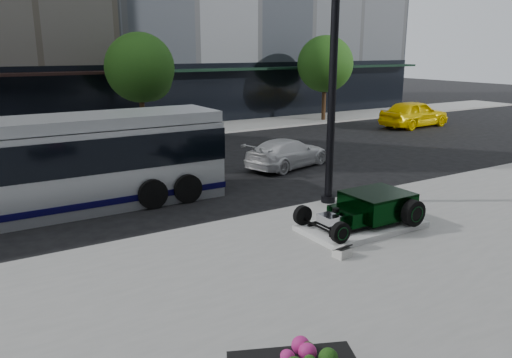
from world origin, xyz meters
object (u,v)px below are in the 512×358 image
lamppost (333,83)px  transit_bus (27,168)px  hot_rod (371,207)px  white_sedan (288,153)px  yellow_taxi (414,114)px

lamppost → transit_bus: 9.55m
hot_rod → white_sedan: size_ratio=0.76×
white_sedan → yellow_taxi: yellow_taxi is taller
lamppost → white_sedan: bearing=68.7°
hot_rod → lamppost: lamppost is taller
transit_bus → hot_rod: bearing=-39.1°
yellow_taxi → hot_rod: bearing=124.6°
lamppost → white_sedan: lamppost is taller
hot_rod → transit_bus: size_ratio=0.27×
transit_bus → yellow_taxi: (23.79, 6.16, -0.62)m
lamppost → yellow_taxi: size_ratio=1.63×
white_sedan → yellow_taxi: 14.38m
hot_rod → yellow_taxi: (15.93, 12.55, 0.16)m
transit_bus → yellow_taxi: size_ratio=2.40×
hot_rod → transit_bus: transit_bus is taller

